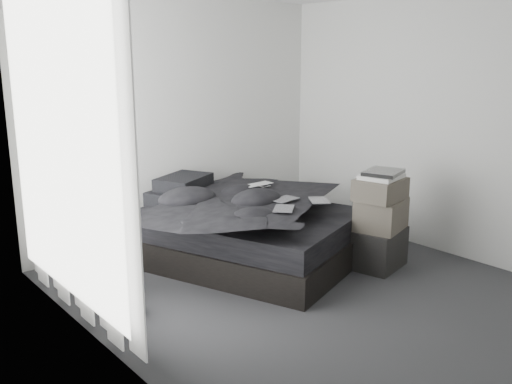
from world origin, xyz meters
TOP-DOWN VIEW (x-y plane):
  - floor at (0.00, 0.00)m, footprint 3.60×4.20m
  - wall_back at (0.00, 2.10)m, footprint 3.60×0.01m
  - wall_left at (-1.80, 0.00)m, footprint 0.01×4.20m
  - wall_right at (1.80, 0.00)m, footprint 0.01×4.20m
  - window_left at (-1.78, 0.90)m, footprint 0.02×2.00m
  - curtain_left at (-1.73, 0.90)m, footprint 0.06×2.12m
  - bed at (0.06, 1.02)m, footprint 2.17×2.47m
  - mattress at (0.06, 1.02)m, footprint 2.09×2.39m
  - duvet at (0.07, 0.97)m, footprint 2.03×2.17m
  - pillow_lower at (-0.26, 1.76)m, footprint 0.73×0.61m
  - pillow_upper at (-0.19, 1.76)m, footprint 0.70×0.61m
  - laptop at (0.40, 1.20)m, footprint 0.34×0.22m
  - comic_a at (0.01, 0.42)m, footprint 0.31×0.30m
  - comic_b at (0.24, 0.66)m, footprint 0.28×0.20m
  - comic_c at (0.46, 0.42)m, footprint 0.29×0.31m
  - side_stand at (-1.36, 1.15)m, footprint 0.45×0.45m
  - papers at (-1.35, 1.14)m, footprint 0.33×0.29m
  - floor_books at (-1.42, 0.64)m, footprint 0.15×0.20m
  - box_lower at (0.92, 0.07)m, footprint 0.60×0.51m
  - box_mid at (0.93, 0.06)m, footprint 0.58×0.51m
  - box_upper at (0.91, 0.06)m, footprint 0.52×0.45m
  - art_book_white at (0.92, 0.07)m, footprint 0.46×0.40m
  - art_book_snake at (0.93, 0.06)m, footprint 0.46×0.41m

SIDE VIEW (x-z plane):
  - floor at x=0.00m, z-range -0.01..0.01m
  - floor_books at x=-1.42m, z-range 0.00..0.13m
  - bed at x=0.06m, z-range 0.00..0.28m
  - box_lower at x=0.92m, z-range 0.00..0.38m
  - side_stand at x=-1.36m, z-range 0.00..0.72m
  - mattress at x=0.06m, z-range 0.28..0.50m
  - box_mid at x=0.93m, z-range 0.38..0.68m
  - pillow_lower at x=-0.26m, z-range 0.50..0.64m
  - duvet at x=0.07m, z-range 0.50..0.74m
  - pillow_upper at x=-0.19m, z-range 0.64..0.77m
  - papers at x=-1.35m, z-range 0.72..0.73m
  - comic_a at x=0.01m, z-range 0.74..0.75m
  - comic_b at x=0.24m, z-range 0.75..0.75m
  - laptop at x=0.40m, z-range 0.74..0.77m
  - comic_c at x=0.46m, z-range 0.75..0.76m
  - box_upper at x=0.91m, z-range 0.68..0.88m
  - art_book_white at x=0.92m, z-range 0.88..0.92m
  - art_book_snake at x=0.93m, z-range 0.92..0.95m
  - curtain_left at x=-1.73m, z-range 0.04..2.52m
  - wall_back at x=0.00m, z-range 0.00..2.60m
  - wall_left at x=-1.80m, z-range 0.00..2.60m
  - wall_right at x=1.80m, z-range 0.00..2.60m
  - window_left at x=-1.78m, z-range 0.20..2.50m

